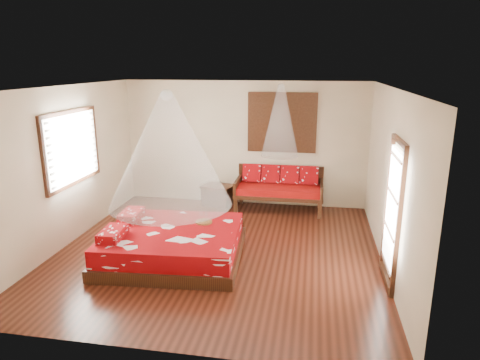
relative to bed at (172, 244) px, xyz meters
name	(u,v)px	position (x,y,z in m)	size (l,w,h in m)	color
room	(218,173)	(0.71, 0.40, 1.15)	(5.54, 5.54, 2.84)	black
bed	(172,244)	(0.00, 0.00, 0.00)	(2.37, 2.18, 0.65)	black
daybed	(279,187)	(1.55, 2.79, 0.27)	(1.92, 0.85, 0.97)	black
storage_chest	(218,195)	(0.14, 2.85, -0.01)	(0.78, 0.65, 0.47)	black
shutter_panel	(282,123)	(1.55, 3.12, 1.65)	(1.52, 0.06, 1.32)	black
window_left	(72,148)	(-2.00, 0.60, 1.45)	(0.10, 1.74, 1.34)	black
glazed_door	(392,214)	(3.42, -0.20, 0.82)	(0.08, 1.02, 2.16)	black
wine_tray	(204,219)	(0.45, 0.42, 0.31)	(0.29, 0.29, 0.23)	brown
mosquito_net_main	(169,150)	(0.02, 0.00, 1.60)	(1.97, 1.97, 1.80)	white
mosquito_net_daybed	(280,121)	(1.55, 2.65, 1.75)	(0.79, 0.79, 1.50)	white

